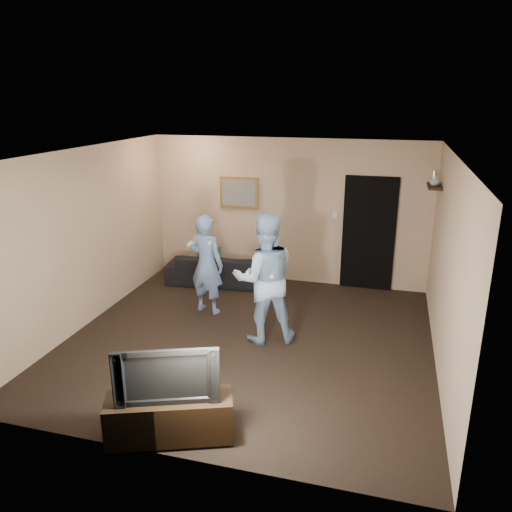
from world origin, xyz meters
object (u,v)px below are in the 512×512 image
(sofa, at_px, (219,269))
(television, at_px, (167,372))
(wii_player_left, at_px, (206,264))
(wii_player_right, at_px, (265,279))
(tv_console, at_px, (170,418))

(sofa, bearing_deg, television, 97.66)
(wii_player_left, bearing_deg, wii_player_right, -31.76)
(sofa, height_order, wii_player_right, wii_player_right)
(television, bearing_deg, wii_player_left, 82.82)
(television, height_order, wii_player_right, wii_player_right)
(tv_console, bearing_deg, sofa, 82.03)
(tv_console, xyz_separation_m, wii_player_left, (-0.75, 3.04, 0.54))
(wii_player_left, bearing_deg, sofa, 101.05)
(tv_console, relative_size, wii_player_left, 0.78)
(tv_console, bearing_deg, wii_player_right, 60.17)
(wii_player_left, distance_m, wii_player_right, 1.31)
(wii_player_right, bearing_deg, sofa, 125.06)
(tv_console, height_order, television, television)
(wii_player_right, bearing_deg, wii_player_left, 148.24)
(wii_player_left, bearing_deg, tv_console, -76.18)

